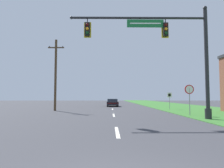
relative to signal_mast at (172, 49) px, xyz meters
name	(u,v)px	position (x,y,z in m)	size (l,w,h in m)	color
grass_verge_right	(176,106)	(6.48, 19.22, -4.85)	(10.00, 110.00, 0.04)	#38752D
road_center_line	(113,109)	(-4.02, 11.22, -4.86)	(0.16, 34.80, 0.01)	silver
signal_mast	(172,49)	(0.00, 0.00, 0.00)	(9.75, 0.47, 7.91)	#232326
car_ahead	(112,103)	(-3.94, 18.89, -4.26)	(1.86, 4.34, 1.19)	black
stop_sign	(189,93)	(2.21, 2.74, -3.00)	(0.76, 0.07, 2.50)	gray
route_sign_post	(169,97)	(3.00, 10.88, -3.34)	(0.55, 0.06, 2.03)	gray
utility_pole_near	(56,74)	(-10.47, 8.72, -0.71)	(1.80, 0.26, 8.02)	#4C3823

